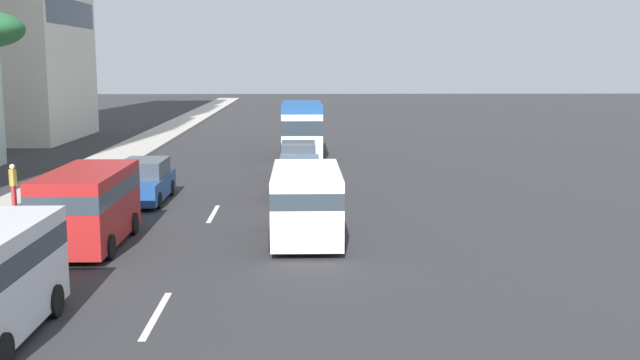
# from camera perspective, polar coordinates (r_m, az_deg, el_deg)

# --- Properties ---
(ground_plane) EXTENTS (198.00, 198.00, 0.00)m
(ground_plane) POSITION_cam_1_polar(r_m,az_deg,el_deg) (35.27, -6.74, -0.25)
(ground_plane) COLOR #2D2D30
(sidewalk_right) EXTENTS (162.00, 3.08, 0.15)m
(sidewalk_right) POSITION_cam_1_polar(r_m,az_deg,el_deg) (36.68, -18.33, -0.17)
(sidewalk_right) COLOR #B2ADA3
(sidewalk_right) RESTS_ON ground_plane
(lane_stripe_mid) EXTENTS (3.20, 0.16, 0.01)m
(lane_stripe_mid) POSITION_cam_1_polar(r_m,az_deg,el_deg) (17.44, -12.20, -9.88)
(lane_stripe_mid) COLOR silver
(lane_stripe_mid) RESTS_ON ground_plane
(lane_stripe_far) EXTENTS (3.20, 0.16, 0.01)m
(lane_stripe_far) POSITION_cam_1_polar(r_m,az_deg,el_deg) (28.29, -8.02, -2.53)
(lane_stripe_far) COLOR silver
(lane_stripe_far) RESTS_ON ground_plane
(van_lead) EXTENTS (5.16, 2.23, 2.24)m
(van_lead) POSITION_cam_1_polar(r_m,az_deg,el_deg) (23.74, -1.04, -1.47)
(van_lead) COLOR white
(van_lead) RESTS_ON ground_plane
(car_second) EXTENTS (4.75, 1.88, 1.67)m
(car_second) POSITION_cam_1_polar(r_m,az_deg,el_deg) (31.20, -13.10, -0.15)
(car_second) COLOR #1E478C
(car_second) RESTS_ON ground_plane
(car_third) EXTENTS (4.77, 1.85, 1.65)m
(car_third) POSITION_cam_1_polar(r_m,az_deg,el_deg) (37.30, -1.64, 1.52)
(car_third) COLOR white
(car_third) RESTS_ON ground_plane
(minibus_fourth) EXTENTS (6.74, 2.44, 3.17)m
(minibus_fourth) POSITION_cam_1_polar(r_m,az_deg,el_deg) (44.96, -1.37, 4.00)
(minibus_fourth) COLOR silver
(minibus_fourth) RESTS_ON ground_plane
(car_sixth) EXTENTS (4.45, 1.83, 1.65)m
(car_sixth) POSITION_cam_1_polar(r_m,az_deg,el_deg) (31.56, -1.55, 0.17)
(car_sixth) COLOR #A51E1E
(car_sixth) RESTS_ON ground_plane
(van_seventh) EXTENTS (5.24, 2.19, 2.34)m
(van_seventh) POSITION_cam_1_polar(r_m,az_deg,el_deg) (23.92, -17.05, -1.66)
(van_seventh) COLOR #A51E1E
(van_seventh) RESTS_ON ground_plane
(pedestrian_mid_block) EXTENTS (0.39, 0.36, 1.61)m
(pedestrian_mid_block) POSITION_cam_1_polar(r_m,az_deg,el_deg) (30.83, -22.06, -0.22)
(pedestrian_mid_block) COLOR red
(pedestrian_mid_block) RESTS_ON sidewalk_right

